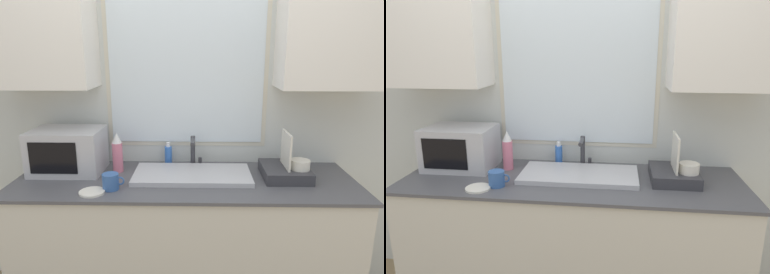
# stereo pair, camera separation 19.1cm
# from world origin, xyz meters

# --- Properties ---
(countertop) EXTENTS (2.12, 0.69, 0.93)m
(countertop) POSITION_xyz_m (0.00, 0.33, 0.47)
(countertop) COLOR beige
(countertop) RESTS_ON ground_plane
(wall_back) EXTENTS (6.00, 0.38, 2.60)m
(wall_back) POSITION_xyz_m (0.00, 0.65, 1.43)
(wall_back) COLOR silver
(wall_back) RESTS_ON ground_plane
(sink_basin) EXTENTS (0.74, 0.36, 0.03)m
(sink_basin) POSITION_xyz_m (0.04, 0.36, 0.95)
(sink_basin) COLOR #B2B2B7
(sink_basin) RESTS_ON countertop
(faucet) EXTENTS (0.08, 0.17, 0.21)m
(faucet) POSITION_xyz_m (0.05, 0.55, 1.06)
(faucet) COLOR #333338
(faucet) RESTS_ON countertop
(microwave) EXTENTS (0.45, 0.32, 0.29)m
(microwave) POSITION_xyz_m (-0.77, 0.45, 1.08)
(microwave) COLOR #B2B2B7
(microwave) RESTS_ON countertop
(dish_rack) EXTENTS (0.28, 0.33, 0.29)m
(dish_rack) POSITION_xyz_m (0.64, 0.37, 0.99)
(dish_rack) COLOR #333338
(dish_rack) RESTS_ON countertop
(spray_bottle) EXTENTS (0.07, 0.07, 0.26)m
(spray_bottle) POSITION_xyz_m (-0.45, 0.45, 1.06)
(spray_bottle) COLOR #D8728C
(spray_bottle) RESTS_ON countertop
(soap_bottle) EXTENTS (0.05, 0.05, 0.16)m
(soap_bottle) POSITION_xyz_m (-0.13, 0.60, 1.00)
(soap_bottle) COLOR blue
(soap_bottle) RESTS_ON countertop
(mug_near_sink) EXTENTS (0.13, 0.10, 0.09)m
(mug_near_sink) POSITION_xyz_m (-0.42, 0.16, 0.98)
(mug_near_sink) COLOR #335999
(mug_near_sink) RESTS_ON countertop
(small_plate) EXTENTS (0.14, 0.14, 0.01)m
(small_plate) POSITION_xyz_m (-0.52, 0.10, 0.94)
(small_plate) COLOR silver
(small_plate) RESTS_ON countertop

